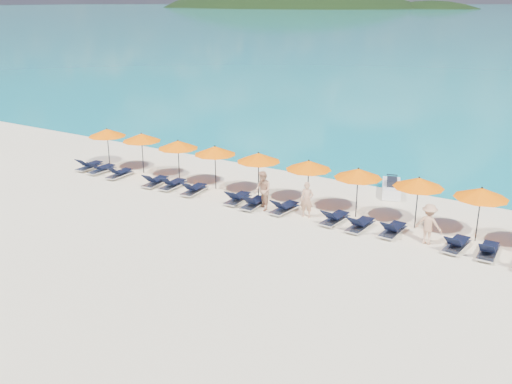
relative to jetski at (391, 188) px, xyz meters
The scene contains 30 objects.
ground 10.08m from the jetski, 113.20° to the right, with size 1400.00×1400.00×0.00m, color beige.
headland_main 612.82m from the jetski, 119.80° to the left, with size 374.00×242.00×126.50m.
headland_small 572.95m from the jetski, 105.62° to the left, with size 162.00×126.00×85.50m.
jetski is the anchor object (origin of this frame).
beachgoer_a 5.47m from the jetski, 112.91° to the right, with size 0.59×0.39×1.61m, color tan.
beachgoer_b 6.77m from the jetski, 129.30° to the right, with size 0.88×0.51×1.81m, color tan.
beachgoer_c 6.03m from the jetski, 57.31° to the right, with size 1.07×0.50×1.65m, color tan.
umbrella_0 15.95m from the jetski, 165.69° to the right, with size 2.10×2.10×2.28m.
umbrella_1 13.55m from the jetski, 163.77° to the right, with size 2.10×2.10×2.28m.
umbrella_2 11.06m from the jetski, 158.78° to the right, with size 2.10×2.10×2.28m.
umbrella_3 8.94m from the jetski, 153.52° to the right, with size 2.10×2.10×2.28m.
umbrella_4 6.79m from the jetski, 143.97° to the right, with size 2.10×2.10×2.28m.
umbrella_5 4.95m from the jetski, 125.30° to the right, with size 2.10×2.10×2.28m.
umbrella_6 4.17m from the jetski, 94.22° to the right, with size 2.10×2.10×2.28m.
umbrella_7 4.70m from the jetski, 57.86° to the right, with size 2.10×2.10×2.28m.
umbrella_8 6.33m from the jetski, 38.00° to the right, with size 2.10×2.10×2.28m.
lounger_0 16.70m from the jetski, 162.87° to the right, with size 0.70×1.73×0.66m.
lounger_1 15.72m from the jetski, 161.44° to the right, with size 0.65×1.71×0.66m.
lounger_2 14.35m from the jetski, 159.20° to the right, with size 0.72×1.73×0.66m.
lounger_3 11.98m from the jetski, 154.49° to the right, with size 0.78×1.75×0.66m.
lounger_4 10.98m from the jetski, 152.74° to the right, with size 0.71×1.73×0.66m.
lounger_5 9.76m from the jetski, 148.35° to the right, with size 0.78×1.75×0.66m.
lounger_6 7.66m from the jetski, 138.62° to the right, with size 0.73×1.74×0.66m.
lounger_7 7.05m from the jetski, 132.36° to the right, with size 0.72×1.73×0.66m.
lounger_8 5.97m from the jetski, 122.86° to the right, with size 0.78×1.75×0.66m.
lounger_9 5.06m from the jetski, 98.69° to the right, with size 0.78×1.75×0.66m.
lounger_10 5.14m from the jetski, 84.97° to the right, with size 0.74×1.74×0.66m.
lounger_11 5.23m from the jetski, 69.93° to the right, with size 0.70×1.73×0.66m.
lounger_12 6.66m from the jetski, 49.01° to the right, with size 0.78×1.75×0.66m.
lounger_13 7.45m from the jetski, 42.17° to the right, with size 0.67×1.72×0.66m.
Camera 1 is at (12.46, -16.90, 9.17)m, focal length 40.00 mm.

